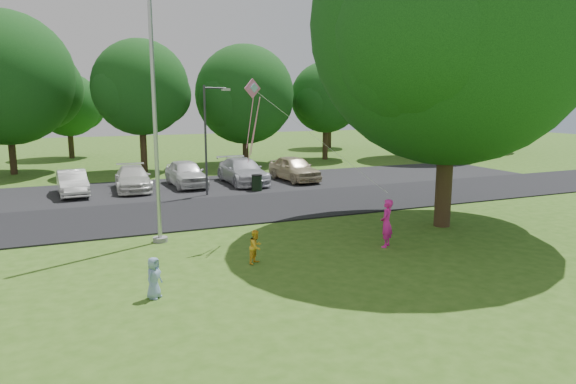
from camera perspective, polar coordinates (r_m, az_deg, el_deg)
name	(u,v)px	position (r m, az deg, el deg)	size (l,w,h in m)	color
ground	(315,273)	(14.73, 3.05, -8.94)	(120.00, 120.00, 0.00)	#356019
park_road	(226,210)	(22.85, -6.96, -1.98)	(60.00, 6.00, 0.06)	black
parking_strip	(193,187)	(29.04, -10.56, 0.54)	(42.00, 7.00, 0.06)	black
flagpole	(155,120)	(17.68, -14.58, 7.75)	(0.50, 0.50, 10.00)	#B7BABF
street_lamp	(209,130)	(26.09, -8.76, 6.81)	(1.51, 0.63, 5.54)	#3F3F44
trash_can	(257,183)	(27.25, -3.48, 0.99)	(0.58, 0.58, 0.92)	black
big_tree	(452,30)	(20.30, 17.76, 16.73)	(10.90, 10.38, 12.78)	#332316
tree_row	(184,87)	(37.52, -11.44, 11.38)	(64.35, 11.94, 10.88)	#332316
horizon_trees	(190,105)	(47.46, -10.85, 9.42)	(77.46, 7.20, 7.02)	#332316
parked_cars	(204,173)	(29.08, -9.32, 2.04)	(14.03, 4.98, 1.47)	silver
woman	(386,223)	(17.29, 10.89, -3.43)	(0.59, 0.39, 1.61)	#F721A7
child_yellow	(256,247)	(15.40, -3.59, -6.08)	(0.50, 0.39, 1.03)	yellow
child_blue	(154,278)	(13.18, -14.68, -9.21)	(0.51, 0.33, 1.05)	#829FC8
kite	(255,103)	(17.40, -3.68, 9.89)	(4.06, 2.85, 3.71)	pink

